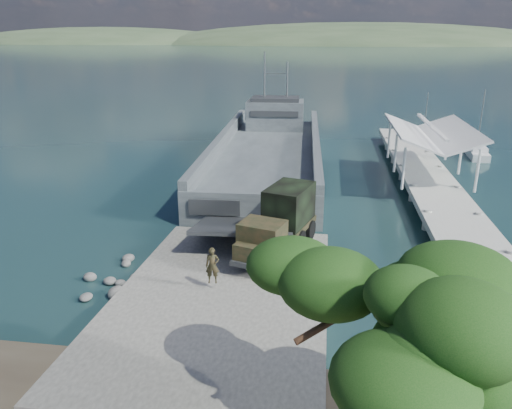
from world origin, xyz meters
The scene contains 11 objects.
ground centered at (0.00, 0.00, 0.00)m, with size 1400.00×1400.00×0.00m, color #1B4042.
boat_ramp centered at (0.00, -1.00, 0.25)m, with size 10.00×18.00×0.50m, color #65645C.
shoreline_rocks centered at (-6.20, 0.50, 0.00)m, with size 3.20×5.60×0.90m, color #4E4F4C, non-canonical shape.
distant_headlands centered at (50.00, 560.00, 0.00)m, with size 1000.00×240.00×48.00m, color #395032, non-canonical shape.
pier centered at (13.00, 18.77, 1.60)m, with size 6.40×44.00×6.10m.
landing_craft centered at (-0.78, 24.22, 0.91)m, with size 10.93×37.89×11.15m.
military_truck centered at (2.27, 4.47, 2.20)m, with size 4.24×7.67×3.42m.
soldier centered at (-0.49, -0.79, 1.40)m, with size 0.66×0.43×1.80m, color black.
sailboat_near centered at (20.28, 31.94, 0.38)m, with size 2.11×5.92×7.08m.
sailboat_far centered at (15.98, 38.44, 0.32)m, with size 2.15×5.09×6.00m.
overhang_tree centered at (6.67, -10.57, 5.53)m, with size 7.61×7.01×6.90m.
Camera 1 is at (4.60, -21.84, 12.34)m, focal length 35.00 mm.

